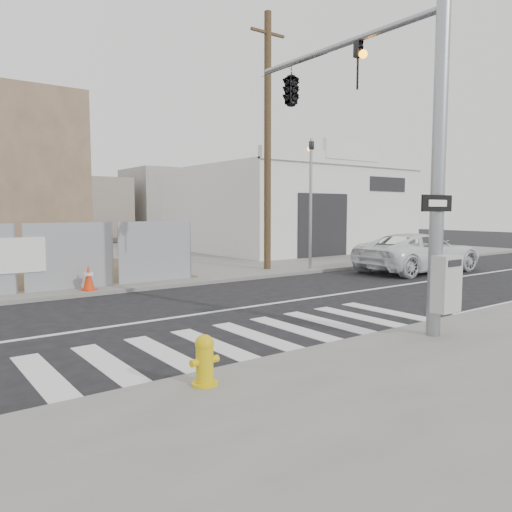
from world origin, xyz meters
TOP-DOWN VIEW (x-y plane):
  - ground at (0.00, 0.00)m, footprint 100.00×100.00m
  - sidewalk_far at (0.00, 14.00)m, footprint 50.00×20.00m
  - signal_pole at (2.49, -2.05)m, footprint 0.96×5.87m
  - far_signal_pole at (8.00, 4.60)m, footprint 0.16×0.20m
  - concrete_wall_right at (-0.50, 14.08)m, footprint 5.50×1.30m
  - auto_shop at (14.00, 12.97)m, footprint 12.00×10.20m
  - utility_pole_right at (6.50, 5.50)m, footprint 1.60×0.28m
  - fire_hydrant at (-2.39, -4.55)m, footprint 0.43×0.39m
  - suv at (11.44, 1.89)m, footprint 5.72×2.86m
  - traffic_cone_d at (-1.05, 4.43)m, footprint 0.50×0.50m

SIDE VIEW (x-z plane):
  - ground at x=0.00m, z-range 0.00..0.00m
  - sidewalk_far at x=0.00m, z-range 0.00..0.12m
  - fire_hydrant at x=-2.39m, z-range 0.12..0.81m
  - traffic_cone_d at x=-1.05m, z-range 0.11..0.86m
  - suv at x=11.44m, z-range 0.00..1.56m
  - auto_shop at x=14.00m, z-range -0.44..5.51m
  - concrete_wall_right at x=-0.50m, z-range -0.62..7.38m
  - far_signal_pole at x=8.00m, z-range 0.68..6.28m
  - signal_pole at x=2.49m, z-range 1.28..8.28m
  - utility_pole_right at x=6.50m, z-range 0.20..10.20m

